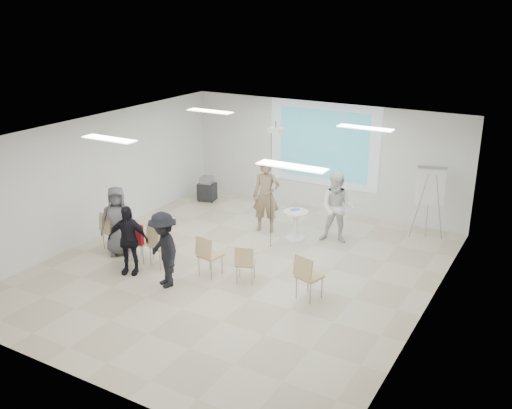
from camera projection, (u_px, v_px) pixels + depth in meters
The scene contains 30 objects.
floor at pixel (238, 271), 12.47m from camera, with size 8.00×9.00×0.10m, color beige.
ceiling at pixel (236, 132), 11.43m from camera, with size 8.00×9.00×0.10m, color white.
wall_back at pixel (324, 157), 15.67m from camera, with size 8.00×0.10×3.00m, color silver.
wall_left at pixel (95, 177), 13.85m from camera, with size 0.10×9.00×3.00m, color silver.
wall_right at pixel (432, 242), 10.04m from camera, with size 0.10×9.00×3.00m, color silver.
projection_halo at pixel (323, 145), 15.50m from camera, with size 3.20×0.01×2.30m, color silver.
projection_image at pixel (323, 145), 15.48m from camera, with size 2.60×0.01×1.90m, color teal.
pedestal_table at pixel (296, 223), 13.88m from camera, with size 0.74×0.74×0.75m.
player_left at pixel (266, 191), 14.22m from camera, with size 0.77×0.52×2.10m, color #8E7457.
player_right at pixel (338, 204), 13.57m from camera, with size 0.93×0.74×1.93m, color white.
controller_left at pixel (277, 177), 14.22m from camera, with size 0.04×0.12×0.04m, color white.
controller_right at pixel (335, 187), 13.74m from camera, with size 0.04×0.13×0.04m, color silver.
chair_far_left at pixel (110, 228), 13.21m from camera, with size 0.53×0.55×0.93m.
chair_left_mid at pixel (139, 239), 12.65m from camera, with size 0.43×0.47×0.91m.
chair_left_inner at pixel (158, 243), 12.38m from camera, with size 0.56×0.59×0.96m.
chair_center at pixel (208, 253), 11.95m from camera, with size 0.48×0.51×0.91m.
chair_right_inner at pixel (245, 261), 11.68m from camera, with size 0.51×0.53×0.83m.
chair_right_far at pixel (307, 274), 10.99m from camera, with size 0.55×0.57×0.94m.
red_jacket at pixel (134, 234), 12.47m from camera, with size 0.47×0.11×0.45m, color maroon.
laptop at pixel (162, 244), 12.47m from camera, with size 0.35×0.26×0.03m, color black.
audience_left at pixel (128, 235), 12.00m from camera, with size 1.01×0.61×1.74m, color black.
audience_mid at pixel (163, 245), 11.43m from camera, with size 1.17×0.64×1.81m, color black.
audience_outer at pixel (117, 217), 12.92m from camera, with size 0.88×0.58×1.81m, color #5C5C61.
flipchart_easel at pixel (431, 186), 13.62m from camera, with size 0.77×0.60×1.83m.
av_cart at pixel (207, 189), 16.66m from camera, with size 0.56×0.48×0.74m.
ceiling_projector at pixel (275, 136), 12.72m from camera, with size 0.30×0.25×3.00m.
fluor_panel_nw at pixel (210, 111), 14.03m from camera, with size 1.20×0.30×0.02m, color white.
fluor_panel_ne at pixel (365, 128), 12.15m from camera, with size 1.20×0.30×0.02m, color white.
fluor_panel_sw at pixel (109, 139), 11.17m from camera, with size 1.20×0.30×0.02m, color white.
fluor_panel_se at pixel (292, 166), 9.29m from camera, with size 1.20×0.30×0.02m, color white.
Camera 1 is at (5.96, -9.56, 5.48)m, focal length 40.00 mm.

